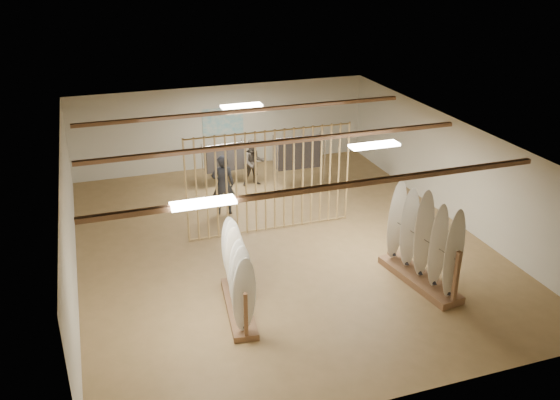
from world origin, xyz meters
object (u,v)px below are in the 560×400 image
object	(u,v)px
rack_right	(422,253)
clothing_rack_b	(299,153)
shopper_b	(254,160)
shopper_a	(223,181)
rack_left	(238,285)
clothing_rack_a	(224,158)

from	to	relation	value
rack_right	clothing_rack_b	world-z (taller)	rack_right
clothing_rack_b	shopper_b	world-z (taller)	shopper_b
shopper_a	shopper_b	size ratio (longest dim) A/B	1.18
clothing_rack_b	shopper_a	bearing A→B (deg)	-152.90
rack_left	shopper_b	xyz separation A→B (m)	(2.28, 6.61, 0.23)
rack_right	shopper_b	world-z (taller)	rack_right
rack_left	shopper_a	size ratio (longest dim) A/B	1.15
rack_right	shopper_a	size ratio (longest dim) A/B	1.20
rack_right	clothing_rack_b	bearing A→B (deg)	86.82
rack_right	shopper_b	xyz separation A→B (m)	(-1.90, 6.84, 0.09)
clothing_rack_a	clothing_rack_b	xyz separation A→B (m)	(2.22, -0.76, 0.17)
rack_left	shopper_a	bearing A→B (deg)	86.73
clothing_rack_b	clothing_rack_a	bearing A→B (deg)	162.65
rack_right	shopper_a	bearing A→B (deg)	115.07
clothing_rack_a	shopper_b	xyz separation A→B (m)	(0.88, -0.28, -0.07)
shopper_a	shopper_b	world-z (taller)	shopper_a
rack_right	clothing_rack_b	distance (m)	6.40
clothing_rack_a	rack_left	bearing A→B (deg)	-106.37
rack_left	rack_right	distance (m)	4.19
rack_left	clothing_rack_a	world-z (taller)	rack_left
shopper_b	rack_left	bearing A→B (deg)	-106.32
clothing_rack_a	shopper_a	world-z (taller)	shopper_a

